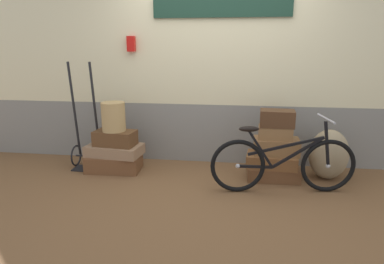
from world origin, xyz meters
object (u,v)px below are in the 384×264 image
Objects in this scene: suitcase_3 at (273,172)px; suitcase_4 at (272,160)px; suitcase_1 at (115,150)px; wicker_basket at (113,117)px; suitcase_0 at (114,163)px; suitcase_6 at (275,133)px; luggage_trolley at (87,143)px; suitcase_2 at (115,138)px; bicycle at (282,164)px; suitcase_5 at (276,146)px; suitcase_7 at (277,118)px; burlap_sack at (329,154)px.

suitcase_3 is 1.03× the size of suitcase_4.
suitcase_3 is (2.02, -0.02, -0.19)m from suitcase_1.
suitcase_1 reaches higher than suitcase_4.
suitcase_0 is at bearing -152.92° from wicker_basket.
luggage_trolley is (-2.43, 0.08, -0.25)m from suitcase_6.
suitcase_2 reaches higher than suitcase_3.
suitcase_4 reaches higher than suitcase_3.
suitcase_2 is at bearing -175.65° from suitcase_4.
wicker_basket is at bearing 24.76° from suitcase_0.
suitcase_3 is 0.45m from bicycle.
suitcase_5 is at bearing 6.07° from suitcase_1.
suitcase_7 reaches higher than suitcase_3.
burlap_sack reaches higher than suitcase_4.
suitcase_3 is (2.03, -0.01, -0.02)m from suitcase_0.
suitcase_5 reaches higher than suitcase_1.
bicycle is at bearing -78.11° from suitcase_6.
suitcase_7 is (2.04, 0.01, 0.65)m from suitcase_0.
burlap_sack is (2.66, 0.09, -0.41)m from wicker_basket.
burlap_sack is at bearing 38.42° from bicycle.
suitcase_5 reaches higher than suitcase_4.
wicker_basket is at bearing -176.38° from suitcase_6.
suitcase_4 is 0.38× the size of bicycle.
suitcase_1 is 1.13× the size of suitcase_3.
suitcase_2 is (0.03, 0.01, 0.33)m from suitcase_0.
suitcase_4 is 2.04m from wicker_basket.
luggage_trolley reaches higher than suitcase_3.
bicycle is at bearing -80.25° from suitcase_7.
suitcase_2 is 0.28m from wicker_basket.
luggage_trolley is 0.88× the size of bicycle.
bicycle is at bearing -4.52° from suitcase_2.
suitcase_7 is (0.04, 0.02, 0.52)m from suitcase_4.
luggage_trolley is 2.53m from bicycle.
suitcase_3 is 1.55× the size of suitcase_7.
suitcase_5 is at bearing 44.94° from suitcase_3.
burlap_sack is at bearing -0.20° from suitcase_0.
wicker_basket is (-2.01, 0.01, 0.14)m from suitcase_6.
suitcase_0 is 1.11× the size of burlap_sack.
suitcase_1 is at bearing -175.73° from suitcase_4.
burlap_sack is at bearing 11.80° from suitcase_6.
suitcase_1 is (0.01, 0.02, 0.17)m from suitcase_0.
suitcase_0 is at bearing 169.72° from bicycle.
suitcase_1 is 1.89× the size of wicker_basket.
suitcase_5 is at bearing 40.35° from suitcase_7.
suitcase_2 reaches higher than suitcase_4.
wicker_basket reaches higher than suitcase_5.
suitcase_6 reaches higher than suitcase_1.
burlap_sack is at bearing 0.22° from luggage_trolley.
suitcase_7 reaches higher than burlap_sack.
suitcase_1 is 2.00m from suitcase_4.
burlap_sack is (0.65, 0.09, -0.45)m from suitcase_7.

